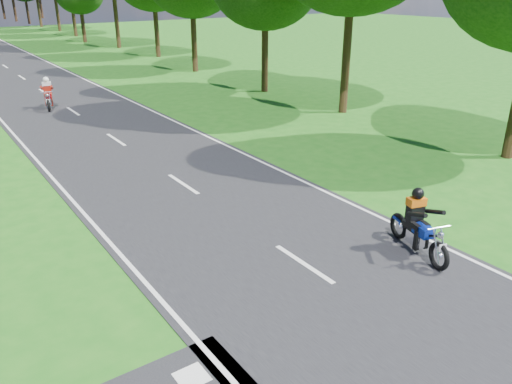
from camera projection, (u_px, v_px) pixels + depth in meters
ground at (368, 307)px, 9.91m from camera, size 160.00×160.00×0.00m
rider_near_blue at (420, 222)px, 11.60m from camera, size 1.14×2.00×1.58m
rider_far_red at (48, 93)px, 25.31m from camera, size 1.11×2.00×1.58m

